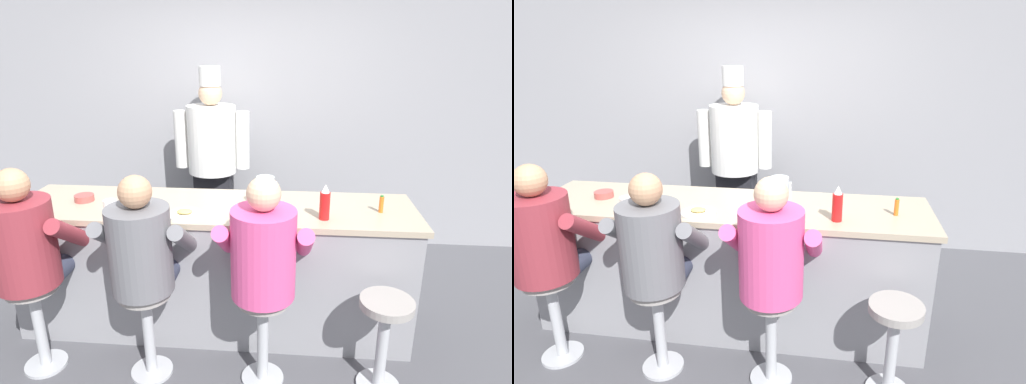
{
  "view_description": "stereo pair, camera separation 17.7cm",
  "coord_description": "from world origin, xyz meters",
  "views": [
    {
      "loc": [
        0.55,
        -2.45,
        2.06
      ],
      "look_at": [
        0.31,
        0.32,
        1.09
      ],
      "focal_mm": 30.0,
      "sensor_mm": 36.0,
      "label": 1
    },
    {
      "loc": [
        0.73,
        -2.43,
        2.06
      ],
      "look_at": [
        0.31,
        0.32,
        1.09
      ],
      "focal_mm": 30.0,
      "sensor_mm": 36.0,
      "label": 2
    }
  ],
  "objects": [
    {
      "name": "wall_back",
      "position": [
        0.0,
        1.94,
        1.35
      ],
      "size": [
        10.0,
        0.06,
        2.7
      ],
      "color": "#99999E",
      "rests_on": "ground_plane"
    },
    {
      "name": "breakfast_plate",
      "position": [
        -0.15,
        0.14,
        0.99
      ],
      "size": [
        0.23,
        0.23,
        0.05
      ],
      "color": "white",
      "rests_on": "diner_counter"
    },
    {
      "name": "cereal_bowl",
      "position": [
        -0.95,
        0.36,
        1.0
      ],
      "size": [
        0.14,
        0.14,
        0.05
      ],
      "color": "#B24C47",
      "rests_on": "diner_counter"
    },
    {
      "name": "diner_seated_grey",
      "position": [
        -0.33,
        -0.2,
        0.85
      ],
      "size": [
        0.57,
        0.57,
        1.36
      ],
      "color": "#B2B5BA",
      "rests_on": "ground_plane"
    },
    {
      "name": "diner_seated_pink",
      "position": [
        0.4,
        -0.2,
        0.86
      ],
      "size": [
        0.58,
        0.57,
        1.37
      ],
      "color": "#B2B5BA",
      "rests_on": "ground_plane"
    },
    {
      "name": "diner_counter",
      "position": [
        0.0,
        0.36,
        0.49
      ],
      "size": [
        2.85,
        0.71,
        0.97
      ],
      "color": "gray",
      "rests_on": "ground_plane"
    },
    {
      "name": "water_pitcher_clear",
      "position": [
        0.37,
        0.36,
        1.08
      ],
      "size": [
        0.15,
        0.13,
        0.22
      ],
      "color": "silver",
      "rests_on": "diner_counter"
    },
    {
      "name": "cook_in_whites_near",
      "position": [
        -0.23,
        1.56,
        1.03
      ],
      "size": [
        0.73,
        0.47,
        1.87
      ],
      "color": "#232328",
      "rests_on": "ground_plane"
    },
    {
      "name": "ground_plane",
      "position": [
        0.0,
        0.0,
        0.0
      ],
      "size": [
        20.0,
        20.0,
        0.0
      ],
      "primitive_type": "plane",
      "color": "#4C4C51"
    },
    {
      "name": "mustard_bottle_yellow",
      "position": [
        0.36,
        0.13,
        1.08
      ],
      "size": [
        0.07,
        0.07,
        0.22
      ],
      "color": "yellow",
      "rests_on": "diner_counter"
    },
    {
      "name": "diner_seated_maroon",
      "position": [
        -1.07,
        -0.2,
        0.86
      ],
      "size": [
        0.59,
        0.58,
        1.39
      ],
      "color": "#B2B5BA",
      "rests_on": "ground_plane"
    },
    {
      "name": "hot_sauce_bottle_orange",
      "position": [
        1.16,
        0.32,
        1.03
      ],
      "size": [
        0.03,
        0.03,
        0.12
      ],
      "color": "orange",
      "rests_on": "diner_counter"
    },
    {
      "name": "coffee_mug_white",
      "position": [
        -0.65,
        0.14,
        1.02
      ],
      "size": [
        0.14,
        0.09,
        0.1
      ],
      "color": "white",
      "rests_on": "diner_counter"
    },
    {
      "name": "empty_stool_round",
      "position": [
        1.13,
        -0.23,
        0.43
      ],
      "size": [
        0.32,
        0.32,
        0.63
      ],
      "color": "#B2B5BA",
      "rests_on": "ground_plane"
    },
    {
      "name": "ketchup_bottle_red",
      "position": [
        0.77,
        0.17,
        1.08
      ],
      "size": [
        0.07,
        0.07,
        0.24
      ],
      "color": "red",
      "rests_on": "diner_counter"
    }
  ]
}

